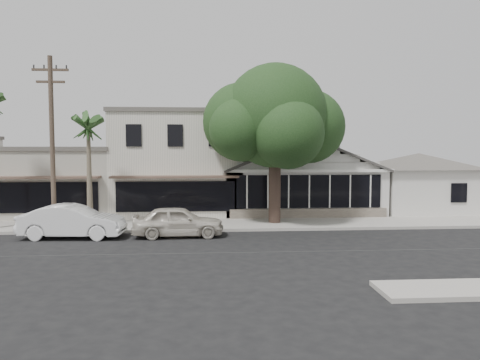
{
  "coord_description": "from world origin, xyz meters",
  "views": [
    {
      "loc": [
        -1.2,
        -19.25,
        4.4
      ],
      "look_at": [
        0.64,
        6.0,
        2.63
      ],
      "focal_mm": 35.0,
      "sensor_mm": 36.0,
      "label": 1
    }
  ],
  "objects": [
    {
      "name": "sidewalk_north",
      "position": [
        -8.0,
        6.75,
        0.07
      ],
      "size": [
        90.0,
        3.5,
        0.15
      ],
      "primitive_type": "cube",
      "color": "#9E9991",
      "rests_on": "ground"
    },
    {
      "name": "ground",
      "position": [
        0.0,
        0.0,
        0.0
      ],
      "size": [
        140.0,
        140.0,
        0.0
      ],
      "primitive_type": "plane",
      "color": "black",
      "rests_on": "ground"
    },
    {
      "name": "palm_east",
      "position": [
        -7.43,
        6.2,
        5.56
      ],
      "size": [
        2.38,
        2.38,
        6.55
      ],
      "color": "#726651",
      "rests_on": "ground"
    },
    {
      "name": "car_1",
      "position": [
        -7.69,
        3.77,
        0.82
      ],
      "size": [
        5.05,
        2.02,
        1.63
      ],
      "primitive_type": "imported",
      "rotation": [
        0.0,
        0.0,
        1.51
      ],
      "color": "white",
      "rests_on": "ground"
    },
    {
      "name": "row_building_near",
      "position": [
        -3.0,
        13.5,
        3.25
      ],
      "size": [
        8.0,
        10.0,
        6.5
      ],
      "primitive_type": "cube",
      "color": "silver",
      "rests_on": "ground"
    },
    {
      "name": "side_cottage",
      "position": [
        13.2,
        11.5,
        1.5
      ],
      "size": [
        6.0,
        6.0,
        3.0
      ],
      "primitive_type": "cube",
      "color": "silver",
      "rests_on": "ground"
    },
    {
      "name": "row_building_midnear",
      "position": [
        -12.0,
        13.5,
        2.1
      ],
      "size": [
        10.0,
        10.0,
        4.2
      ],
      "primitive_type": "cube",
      "color": "#AFAC9D",
      "rests_on": "ground"
    },
    {
      "name": "corner_shop",
      "position": [
        5.0,
        12.47,
        2.62
      ],
      "size": [
        10.4,
        8.6,
        5.1
      ],
      "color": "silver",
      "rests_on": "ground"
    },
    {
      "name": "shade_tree",
      "position": [
        2.6,
        7.13,
        5.98
      ],
      "size": [
        8.18,
        7.4,
        9.08
      ],
      "rotation": [
        0.0,
        0.0,
        -0.35
      ],
      "color": "#4D392E",
      "rests_on": "ground"
    },
    {
      "name": "car_0",
      "position": [
        -2.59,
        3.74,
        0.76
      ],
      "size": [
        4.52,
        1.95,
        1.52
      ],
      "primitive_type": "imported",
      "rotation": [
        0.0,
        0.0,
        1.61
      ],
      "color": "beige",
      "rests_on": "ground"
    },
    {
      "name": "utility_pole",
      "position": [
        -9.0,
        5.2,
        4.79
      ],
      "size": [
        1.8,
        0.24,
        9.0
      ],
      "color": "brown",
      "rests_on": "ground"
    }
  ]
}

